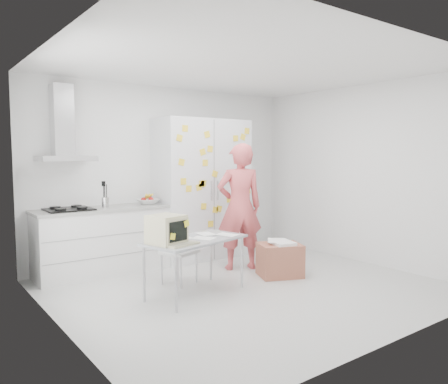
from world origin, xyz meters
TOP-DOWN VIEW (x-y plane):
  - floor at (0.00, 0.00)m, footprint 4.50×4.00m
  - walls at (0.00, 0.72)m, footprint 4.52×4.01m
  - ceiling at (0.00, 0.00)m, footprint 4.50×4.00m
  - counter_run at (-1.20, 1.70)m, footprint 1.84×0.63m
  - range_hood at (-1.65, 1.84)m, footprint 0.70×0.48m
  - tall_cabinet at (0.45, 1.67)m, footprint 1.50×0.68m
  - person at (0.48, 0.75)m, footprint 0.77×0.65m
  - desk at (-0.92, 0.12)m, footprint 1.35×0.90m
  - chair at (-0.63, 0.69)m, footprint 0.50×0.50m
  - cardboard_box at (0.67, 0.12)m, footprint 0.69×0.63m

SIDE VIEW (x-z plane):
  - floor at x=0.00m, z-range -0.02..0.00m
  - cardboard_box at x=0.67m, z-range -0.01..0.47m
  - counter_run at x=-1.20m, z-range -0.17..1.11m
  - chair at x=-0.63m, z-range 0.06..0.92m
  - desk at x=-0.92m, z-range 0.25..1.24m
  - person at x=0.48m, z-range 0.00..1.81m
  - tall_cabinet at x=0.45m, z-range 0.00..2.20m
  - walls at x=0.00m, z-range 0.00..2.70m
  - range_hood at x=-1.65m, z-range 1.45..2.46m
  - ceiling at x=0.00m, z-range 2.69..2.71m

